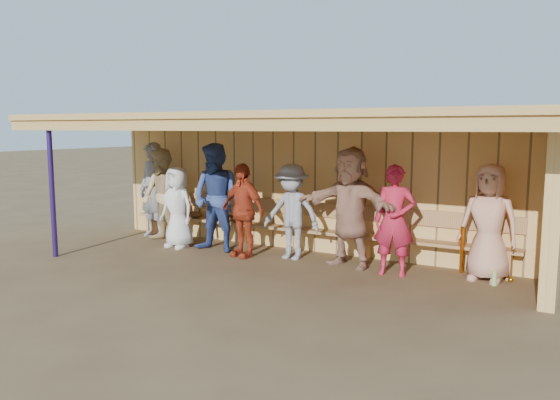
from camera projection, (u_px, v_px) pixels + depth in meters
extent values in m
plane|color=brown|center=(270.00, 264.00, 9.13)|extent=(90.00, 90.00, 0.00)
imported|color=gray|center=(153.00, 190.00, 11.33)|extent=(0.79, 0.59, 1.98)
imported|color=silver|center=(177.00, 207.00, 10.36)|extent=(0.80, 0.56, 1.55)
imported|color=#304485|center=(216.00, 198.00, 9.98)|extent=(0.98, 0.77, 2.00)
imported|color=#AC361B|center=(242.00, 210.00, 9.61)|extent=(1.04, 0.60, 1.66)
imported|color=gray|center=(292.00, 212.00, 9.43)|extent=(1.08, 0.64, 1.66)
imported|color=tan|center=(350.00, 207.00, 8.91)|extent=(1.92, 0.93, 1.98)
imported|color=#B71D37|center=(394.00, 220.00, 8.38)|extent=(0.69, 0.51, 1.72)
imported|color=tan|center=(489.00, 223.00, 8.08)|extent=(0.92, 0.67, 1.76)
imported|color=tan|center=(163.00, 196.00, 10.79)|extent=(1.07, 0.93, 1.87)
cube|color=#E7B262|center=(307.00, 186.00, 10.14)|extent=(8.60, 0.20, 2.40)
cube|color=#E7B262|center=(556.00, 208.00, 7.30)|extent=(0.20, 1.62, 2.40)
cube|color=tan|center=(269.00, 117.00, 8.81)|extent=(8.80, 3.20, 0.10)
cube|color=tan|center=(214.00, 124.00, 7.54)|extent=(8.80, 0.10, 0.18)
cube|color=tan|center=(103.00, 126.00, 10.70)|extent=(0.08, 3.00, 0.16)
cube|color=tan|center=(139.00, 126.00, 10.23)|extent=(0.08, 3.00, 0.16)
cube|color=tan|center=(178.00, 126.00, 9.76)|extent=(0.08, 3.00, 0.16)
cube|color=tan|center=(222.00, 126.00, 9.30)|extent=(0.08, 3.00, 0.16)
cube|color=tan|center=(269.00, 125.00, 8.83)|extent=(0.08, 3.00, 0.16)
cube|color=tan|center=(322.00, 125.00, 8.36)|extent=(0.08, 3.00, 0.16)
cube|color=tan|center=(382.00, 125.00, 7.90)|extent=(0.08, 3.00, 0.16)
cube|color=tan|center=(449.00, 125.00, 7.43)|extent=(0.08, 3.00, 0.16)
cube|color=tan|center=(525.00, 125.00, 6.96)|extent=(0.08, 3.00, 0.16)
cylinder|color=navy|center=(52.00, 190.00, 9.54)|extent=(0.09, 0.09, 2.40)
cube|color=tan|center=(299.00, 229.00, 9.99)|extent=(7.60, 0.32, 0.05)
cube|color=tan|center=(303.00, 208.00, 10.08)|extent=(7.60, 0.04, 0.26)
cube|color=tan|center=(152.00, 224.00, 11.79)|extent=(0.06, 0.29, 0.40)
cube|color=tan|center=(241.00, 235.00, 10.65)|extent=(0.06, 0.29, 0.40)
cube|color=tan|center=(366.00, 249.00, 9.39)|extent=(0.06, 0.29, 0.40)
cube|color=tan|center=(510.00, 266.00, 8.25)|extent=(0.06, 0.29, 0.40)
cylinder|color=orange|center=(462.00, 250.00, 8.38)|extent=(0.13, 0.41, 0.80)
sphere|color=#C89117|center=(511.00, 280.00, 8.08)|extent=(0.08, 0.08, 0.08)
ellipsoid|color=#593319|center=(228.00, 218.00, 10.70)|extent=(0.30, 0.24, 0.14)
ellipsoid|color=#593319|center=(195.00, 215.00, 11.10)|extent=(0.30, 0.24, 0.14)
ellipsoid|color=#593319|center=(238.00, 219.00, 10.58)|extent=(0.30, 0.24, 0.14)
cylinder|color=#ACDD6E|center=(342.00, 226.00, 9.61)|extent=(0.07, 0.07, 0.22)
cylinder|color=#E16232|center=(384.00, 230.00, 9.23)|extent=(0.07, 0.07, 0.22)
cylinder|color=#9DC864|center=(494.00, 278.00, 7.90)|extent=(0.07, 0.07, 0.22)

